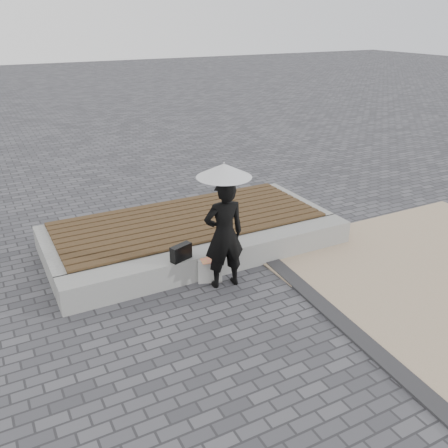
# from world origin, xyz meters

# --- Properties ---
(ground) EXTENTS (80.00, 80.00, 0.00)m
(ground) POSITION_xyz_m (0.00, 0.00, 0.00)
(ground) COLOR #4E4E53
(ground) RESTS_ON ground
(edging_band) EXTENTS (0.61, 5.20, 0.04)m
(edging_band) POSITION_xyz_m (0.75, -0.50, 0.02)
(edging_band) COLOR #2D2D2F
(edging_band) RESTS_ON ground
(seating_ledge) EXTENTS (5.00, 0.45, 0.40)m
(seating_ledge) POSITION_xyz_m (0.00, 1.60, 0.20)
(seating_ledge) COLOR gray
(seating_ledge) RESTS_ON ground
(timber_platform) EXTENTS (5.00, 2.00, 0.40)m
(timber_platform) POSITION_xyz_m (0.00, 2.80, 0.20)
(timber_platform) COLOR #A3A39E
(timber_platform) RESTS_ON ground
(timber_decking) EXTENTS (4.60, 2.00, 0.04)m
(timber_decking) POSITION_xyz_m (0.00, 2.80, 0.42)
(timber_decking) COLOR #513921
(timber_decking) RESTS_ON timber_platform
(woman) EXTENTS (0.65, 0.46, 1.67)m
(woman) POSITION_xyz_m (-0.16, 1.13, 0.83)
(woman) COLOR black
(woman) RESTS_ON ground
(parasol) EXTENTS (0.78, 0.78, 0.99)m
(parasol) POSITION_xyz_m (-0.16, 1.13, 1.80)
(parasol) COLOR #BCBDC1
(parasol) RESTS_ON ground
(handbag) EXTENTS (0.36, 0.23, 0.24)m
(handbag) POSITION_xyz_m (-0.71, 1.47, 0.52)
(handbag) COLOR black
(handbag) RESTS_ON seating_ledge
(canvas_tote) EXTENTS (0.40, 0.27, 0.38)m
(canvas_tote) POSITION_xyz_m (-0.30, 1.33, 0.19)
(canvas_tote) COLOR beige
(canvas_tote) RESTS_ON ground
(magazine) EXTENTS (0.35, 0.28, 0.01)m
(magazine) POSITION_xyz_m (-0.30, 1.28, 0.39)
(magazine) COLOR #F84A61
(magazine) RESTS_ON canvas_tote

